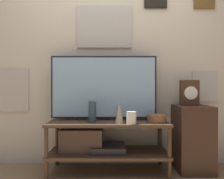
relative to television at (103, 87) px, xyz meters
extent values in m
cube|color=beige|center=(0.05, 0.19, 0.43)|extent=(6.40, 0.06, 2.70)
cube|color=#B2ADA3|center=(0.00, 0.14, 0.72)|extent=(0.65, 0.02, 0.50)
cube|color=#B2BCC6|center=(0.00, 0.14, 0.72)|extent=(0.62, 0.01, 0.46)
cube|color=#B7B2A8|center=(-1.08, 0.14, -0.04)|extent=(0.36, 0.02, 0.51)
cube|color=slate|center=(-1.08, 0.14, -0.04)|extent=(0.32, 0.01, 0.47)
cube|color=#B7B2A8|center=(1.21, 0.14, 0.01)|extent=(0.30, 0.02, 0.36)
cube|color=#BCB299|center=(1.21, 0.14, 0.01)|extent=(0.26, 0.01, 0.32)
cube|color=#422D1E|center=(0.05, -0.11, -0.39)|extent=(1.28, 0.48, 0.03)
cube|color=#422D1E|center=(0.05, -0.11, -0.71)|extent=(1.28, 0.48, 0.03)
cylinder|color=#422D1E|center=(-0.56, -0.32, -0.64)|extent=(0.04, 0.04, 0.55)
cylinder|color=#422D1E|center=(0.66, -0.32, -0.64)|extent=(0.04, 0.04, 0.55)
cylinder|color=#422D1E|center=(-0.56, 0.11, -0.64)|extent=(0.04, 0.04, 0.55)
cylinder|color=#422D1E|center=(0.66, 0.11, -0.64)|extent=(0.04, 0.04, 0.55)
cube|color=black|center=(0.05, -0.11, -0.66)|extent=(0.36, 0.34, 0.07)
cube|color=#47382D|center=(-0.23, -0.11, -0.57)|extent=(0.45, 0.27, 0.25)
cylinder|color=black|center=(-0.33, 0.00, -0.36)|extent=(0.05, 0.05, 0.02)
cylinder|color=black|center=(0.33, 0.00, -0.36)|extent=(0.05, 0.05, 0.02)
cube|color=black|center=(0.00, 0.00, 0.00)|extent=(1.19, 0.04, 0.70)
cube|color=#8CB2D1|center=(0.00, -0.01, 0.00)|extent=(1.15, 0.01, 0.67)
cylinder|color=#2D4251|center=(-0.12, -0.17, -0.26)|extent=(0.08, 0.08, 0.22)
cylinder|color=brown|center=(0.56, -0.18, -0.33)|extent=(0.20, 0.20, 0.08)
cone|color=tan|center=(0.17, -0.24, -0.27)|extent=(0.09, 0.09, 0.21)
cylinder|color=silver|center=(0.29, -0.28, -0.31)|extent=(0.10, 0.10, 0.13)
cube|color=#382319|center=(0.98, -0.06, -0.56)|extent=(0.37, 0.40, 0.72)
cube|color=#422819|center=(0.96, -0.03, -0.06)|extent=(0.19, 0.10, 0.28)
cylinder|color=white|center=(0.96, -0.09, -0.06)|extent=(0.14, 0.01, 0.14)
camera|label=1|loc=(0.09, -2.47, 0.00)|focal=35.00mm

